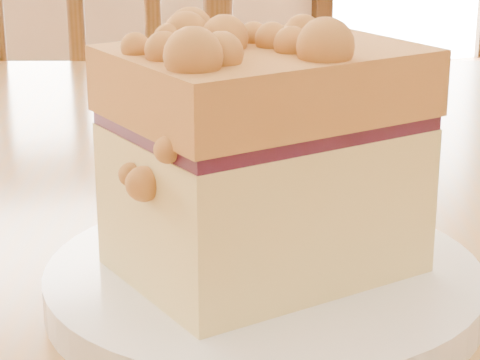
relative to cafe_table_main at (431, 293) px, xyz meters
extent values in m
cube|color=#A1763E|center=(0.00, 0.00, 0.08)|extent=(1.45, 1.23, 0.04)
cube|color=brown|center=(-0.11, 0.73, -0.20)|extent=(0.46, 0.46, 0.04)
cylinder|color=brown|center=(0.07, 0.88, -0.45)|extent=(0.04, 0.04, 0.43)
cylinder|color=brown|center=(0.04, 0.52, 0.03)|extent=(0.04, 0.04, 0.46)
cylinder|color=brown|center=(-0.04, 0.53, 0.02)|extent=(0.02, 0.02, 0.40)
cylinder|color=brown|center=(-0.13, 0.54, 0.02)|extent=(0.02, 0.02, 0.40)
cylinder|color=brown|center=(-0.22, 0.55, 0.02)|extent=(0.02, 0.02, 0.40)
cylinder|color=white|center=(-0.20, -0.14, 0.11)|extent=(0.21, 0.21, 0.02)
cylinder|color=white|center=(-0.20, -0.14, 0.10)|extent=(0.15, 0.15, 0.01)
cube|color=#F2E488|center=(-0.20, -0.14, 0.15)|extent=(0.15, 0.12, 0.07)
cube|color=#401225|center=(-0.20, -0.14, 0.19)|extent=(0.14, 0.12, 0.01)
cube|color=#BD6D3B|center=(-0.20, -0.14, 0.21)|extent=(0.15, 0.12, 0.03)
sphere|color=#BD6D3B|center=(-0.17, -0.12, 0.23)|extent=(0.02, 0.02, 0.02)
sphere|color=#BD6D3B|center=(-0.24, -0.16, 0.23)|extent=(0.02, 0.02, 0.02)
sphere|color=#BD6D3B|center=(-0.22, -0.14, 0.23)|extent=(0.02, 0.02, 0.02)
sphere|color=#BD6D3B|center=(-0.16, -0.11, 0.23)|extent=(0.02, 0.02, 0.02)
sphere|color=#BD6D3B|center=(-0.22, -0.17, 0.23)|extent=(0.02, 0.02, 0.02)
sphere|color=#BD6D3B|center=(-0.18, -0.17, 0.22)|extent=(0.01, 0.01, 0.01)
sphere|color=#BD6D3B|center=(-0.20, -0.12, 0.23)|extent=(0.02, 0.02, 0.02)
sphere|color=#BD6D3B|center=(-0.18, -0.17, 0.22)|extent=(0.01, 0.01, 0.01)
sphere|color=#BD6D3B|center=(-0.18, -0.15, 0.23)|extent=(0.02, 0.02, 0.02)
sphere|color=#BD6D3B|center=(-0.17, -0.12, 0.23)|extent=(0.02, 0.02, 0.02)
sphere|color=#BD6D3B|center=(-0.22, -0.16, 0.22)|extent=(0.01, 0.01, 0.01)
sphere|color=#BD6D3B|center=(-0.20, -0.10, 0.23)|extent=(0.01, 0.01, 0.01)
sphere|color=#BD6D3B|center=(-0.17, -0.11, 0.22)|extent=(0.01, 0.01, 0.01)
sphere|color=#BD6D3B|center=(-0.17, -0.15, 0.23)|extent=(0.02, 0.02, 0.02)
sphere|color=#BD6D3B|center=(-0.23, -0.16, 0.23)|extent=(0.02, 0.02, 0.02)
sphere|color=#BD6D3B|center=(-0.25, -0.18, 0.22)|extent=(0.01, 0.01, 0.01)
sphere|color=#BD6D3B|center=(-0.27, -0.17, 0.22)|extent=(0.01, 0.01, 0.01)
sphere|color=#BD6D3B|center=(-0.27, -0.16, 0.17)|extent=(0.01, 0.01, 0.01)
sphere|color=#BD6D3B|center=(-0.27, -0.18, 0.19)|extent=(0.02, 0.02, 0.02)
sphere|color=#BD6D3B|center=(-0.27, -0.16, 0.22)|extent=(0.02, 0.02, 0.02)
camera|label=1|loc=(-0.38, -0.53, 0.30)|focal=70.00mm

